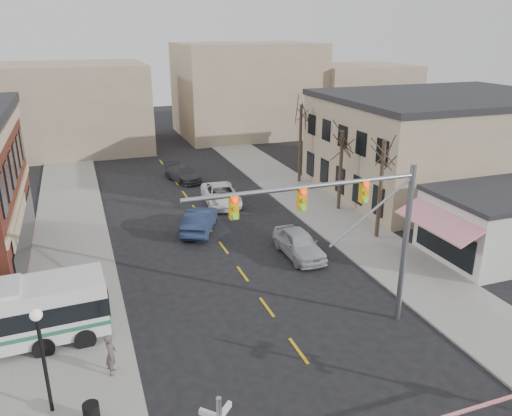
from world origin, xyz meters
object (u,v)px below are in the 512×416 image
Objects in this scene: car_b at (199,220)px; car_c at (221,195)px; car_d at (183,174)px; street_lamp at (40,340)px; trash_bin at (91,414)px; traffic_signal_mast at (354,218)px; car_a at (299,244)px; pedestrian_near at (111,354)px; pedestrian_far at (49,318)px.

car_c is (3.10, 5.20, -0.04)m from car_b.
car_b reaches higher than car_d.
street_lamp is 5.25× the size of trash_bin.
car_c is at bearing 62.91° from trash_bin.
traffic_signal_mast is 1.87× the size of car_c.
pedestrian_near is (-12.22, -8.05, 0.19)m from car_a.
traffic_signal_mast is 14.79m from pedestrian_far.
car_a is 15.30m from pedestrian_far.
traffic_signal_mast reaches higher than car_a.
traffic_signal_mast is 20.42m from car_c.
pedestrian_near is (0.95, 2.67, 0.50)m from trash_bin.
trash_bin is 2.87m from pedestrian_near.
car_b is at bearing 103.99° from traffic_signal_mast.
traffic_signal_mast is 9.85m from car_a.
car_c is (11.30, 22.09, 0.26)m from trash_bin.
trash_bin is at bearing -169.02° from traffic_signal_mast.
trash_bin is at bearing -112.34° from car_c.
car_d is (-1.58, 7.68, -0.10)m from car_c.
street_lamp is (-13.24, -1.11, -2.53)m from traffic_signal_mast.
car_a is 11.53m from car_c.
trash_bin is 0.17× the size of car_d.
car_d is at bearing 94.39° from traffic_signal_mast.
traffic_signal_mast is at bearing 10.98° from trash_bin.
car_d reaches higher than trash_bin.
traffic_signal_mast is 12.92× the size of trash_bin.
street_lamp reaches higher than car_a.
street_lamp is 3.28m from trash_bin.
car_b is at bearing 23.93° from pedestrian_far.
traffic_signal_mast is at bearing -79.67° from pedestrian_near.
car_c is 3.15× the size of pedestrian_near.
pedestrian_far is (-2.48, 3.81, -0.00)m from pedestrian_near.
street_lamp is 2.39× the size of pedestrian_near.
street_lamp reaches higher than pedestrian_far.
traffic_signal_mast reaches higher than car_b.
pedestrian_far is (-12.84, -15.61, 0.24)m from car_c.
street_lamp is 3.55m from pedestrian_near.
pedestrian_far is (-0.13, 5.30, -2.21)m from street_lamp.
traffic_signal_mast is 11.88m from pedestrian_near.
street_lamp is at bearing -175.21° from traffic_signal_mast.
pedestrian_near reaches higher than car_c.
car_c is 3.15× the size of pedestrian_far.
car_b is at bearing 64.12° from trash_bin.
traffic_signal_mast is at bearing -40.38° from pedestrian_far.
pedestrian_far reaches higher than car_b.
trash_bin is at bearing 172.76° from pedestrian_near.
street_lamp is at bearing 134.52° from pedestrian_near.
street_lamp is 0.91× the size of car_d.
car_b reaches higher than car_c.
street_lamp is 17.58m from car_a.
traffic_signal_mast is at bearing -83.71° from car_c.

